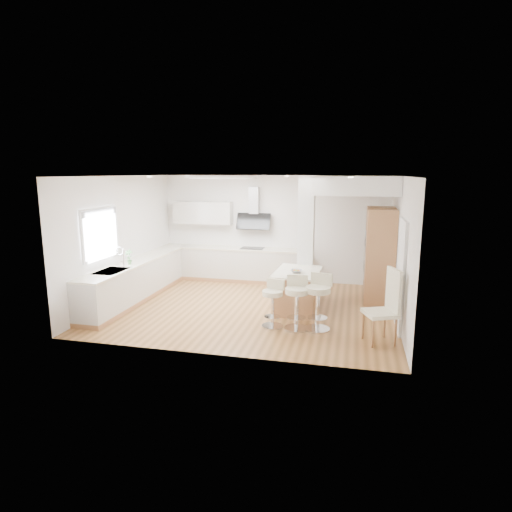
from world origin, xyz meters
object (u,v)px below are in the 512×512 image
(bar_stool_c, at_px, (318,299))
(bar_stool_a, at_px, (273,301))
(dining_chair, at_px, (387,304))
(peninsula, at_px, (297,290))
(bar_stool_b, at_px, (297,300))

(bar_stool_c, bearing_deg, bar_stool_a, -162.75)
(dining_chair, bearing_deg, peninsula, 117.22)
(peninsula, bearing_deg, dining_chair, -38.08)
(peninsula, height_order, bar_stool_a, bar_stool_a)
(bar_stool_b, distance_m, dining_chair, 1.60)
(bar_stool_a, bearing_deg, bar_stool_c, 14.65)
(peninsula, xyz_separation_m, dining_chair, (1.72, -1.46, 0.27))
(bar_stool_b, bearing_deg, peninsula, 92.21)
(peninsula, relative_size, bar_stool_b, 1.40)
(bar_stool_a, distance_m, bar_stool_c, 0.85)
(bar_stool_c, bearing_deg, peninsula, 130.58)
(peninsula, height_order, dining_chair, dining_chair)
(peninsula, relative_size, bar_stool_c, 1.33)
(peninsula, height_order, bar_stool_c, bar_stool_c)
(bar_stool_b, distance_m, bar_stool_c, 0.39)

